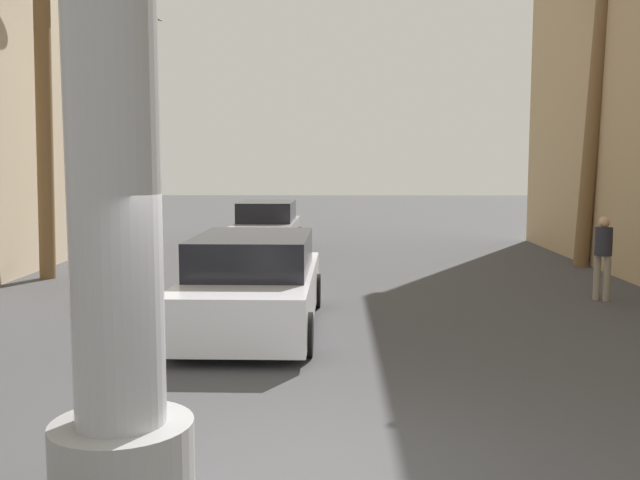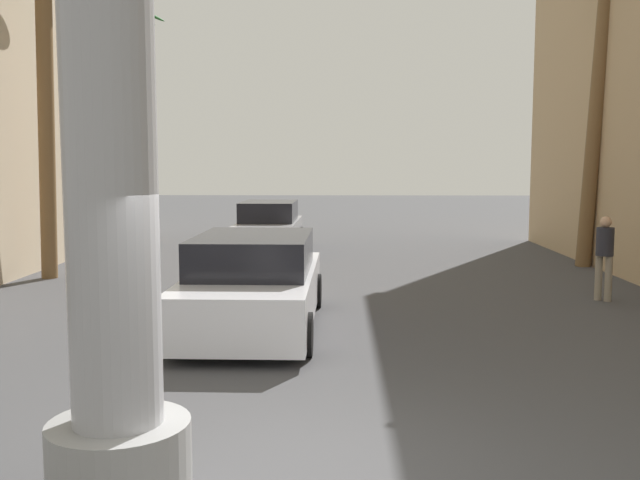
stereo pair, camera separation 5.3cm
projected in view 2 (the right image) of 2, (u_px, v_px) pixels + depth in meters
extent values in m
plane|color=#424244|center=(326.00, 285.00, 16.05)|extent=(90.20, 90.20, 0.00)
cylinder|color=gray|center=(120.00, 464.00, 5.66)|extent=(1.13, 1.13, 0.70)
cylinder|color=black|center=(217.00, 290.00, 13.63)|extent=(0.23, 0.64, 0.64)
cylinder|color=black|center=(315.00, 291.00, 13.56)|extent=(0.23, 0.64, 0.64)
cylinder|color=black|center=(172.00, 333.00, 10.14)|extent=(0.23, 0.64, 0.64)
cylinder|color=black|center=(305.00, 335.00, 10.07)|extent=(0.23, 0.64, 0.64)
cube|color=silver|center=(254.00, 295.00, 11.82)|extent=(2.04, 5.03, 0.80)
cube|color=black|center=(254.00, 253.00, 11.75)|extent=(1.86, 2.77, 0.60)
cylinder|color=black|center=(249.00, 236.00, 23.67)|extent=(0.23, 0.64, 0.64)
cylinder|color=black|center=(299.00, 236.00, 23.60)|extent=(0.23, 0.64, 0.64)
cylinder|color=black|center=(234.00, 247.00, 20.56)|extent=(0.23, 0.64, 0.64)
cylinder|color=black|center=(292.00, 247.00, 20.49)|extent=(0.23, 0.64, 0.64)
cube|color=#99999E|center=(269.00, 234.00, 22.05)|extent=(1.82, 4.49, 0.80)
cube|color=black|center=(269.00, 211.00, 21.98)|extent=(1.66, 2.48, 0.60)
cylinder|color=brown|center=(136.00, 126.00, 24.60)|extent=(0.42, 0.87, 8.01)
ellipsoid|color=#25632D|center=(146.00, 13.00, 24.15)|extent=(1.34, 0.36, 0.69)
ellipsoid|color=#1F632D|center=(141.00, 15.00, 24.76)|extent=(1.01, 1.35, 0.60)
ellipsoid|color=#1F5F2D|center=(130.00, 18.00, 24.88)|extent=(0.44, 1.30, 0.81)
ellipsoid|color=#326A2D|center=(110.00, 16.00, 24.52)|extent=(1.31, 0.92, 0.80)
ellipsoid|color=#295F2D|center=(104.00, 12.00, 23.80)|extent=(1.26, 1.01, 0.82)
ellipsoid|color=#2A732D|center=(117.00, 7.00, 23.47)|extent=(0.45, 1.38, 0.62)
ellipsoid|color=#1F622D|center=(130.00, 6.00, 23.55)|extent=(1.02, 1.39, 0.47)
cylinder|color=brown|center=(46.00, 111.00, 16.46)|extent=(0.65, 0.70, 7.88)
cylinder|color=brown|center=(596.00, 112.00, 18.32)|extent=(0.62, 0.84, 8.11)
cylinder|color=gray|center=(598.00, 278.00, 14.24)|extent=(0.14, 0.14, 0.91)
cylinder|color=gray|center=(608.00, 279.00, 14.11)|extent=(0.14, 0.14, 0.91)
cylinder|color=#26262D|center=(605.00, 242.00, 14.10)|extent=(0.48, 0.48, 0.56)
sphere|color=tan|center=(606.00, 222.00, 14.05)|extent=(0.22, 0.22, 0.22)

